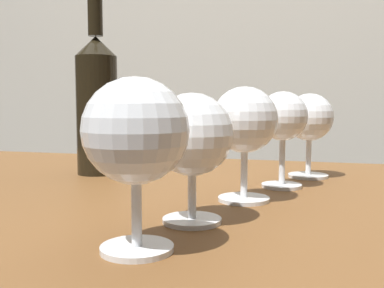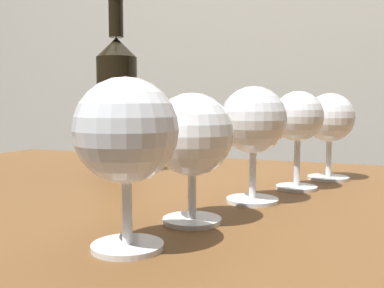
{
  "view_description": "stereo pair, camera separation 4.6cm",
  "coord_description": "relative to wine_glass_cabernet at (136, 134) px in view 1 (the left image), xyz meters",
  "views": [
    {
      "loc": [
        0.2,
        -0.6,
        0.84
      ],
      "look_at": [
        0.07,
        -0.16,
        0.8
      ],
      "focal_mm": 41.15,
      "sensor_mm": 36.0,
      "label": 1
    },
    {
      "loc": [
        0.24,
        -0.59,
        0.84
      ],
      "look_at": [
        0.07,
        -0.16,
        0.8
      ],
      "focal_mm": 41.15,
      "sensor_mm": 36.0,
      "label": 2
    }
  ],
  "objects": [
    {
      "name": "wine_glass_pinot",
      "position": [
        0.02,
        0.1,
        -0.01
      ],
      "size": [
        0.09,
        0.09,
        0.14
      ],
      "color": "white",
      "rests_on": "dining_table"
    },
    {
      "name": "wine_glass_merlot",
      "position": [
        0.14,
        0.43,
        -0.0
      ],
      "size": [
        0.08,
        0.08,
        0.14
      ],
      "color": "white",
      "rests_on": "dining_table"
    },
    {
      "name": "wine_glass_cabernet",
      "position": [
        0.0,
        0.0,
        0.0
      ],
      "size": [
        0.09,
        0.09,
        0.15
      ],
      "color": "white",
      "rests_on": "dining_table"
    },
    {
      "name": "wine_bottle",
      "position": [
        -0.23,
        0.37,
        0.03
      ],
      "size": [
        0.07,
        0.07,
        0.32
      ],
      "color": "black",
      "rests_on": "dining_table"
    },
    {
      "name": "wine_glass_amber",
      "position": [
        0.06,
        0.22,
        0.0
      ],
      "size": [
        0.08,
        0.08,
        0.15
      ],
      "color": "white",
      "rests_on": "dining_table"
    },
    {
      "name": "wine_glass_white",
      "position": [
        0.1,
        0.33,
        0.0
      ],
      "size": [
        0.07,
        0.07,
        0.14
      ],
      "color": "white",
      "rests_on": "dining_table"
    },
    {
      "name": "dining_table",
      "position": [
        -0.05,
        0.26,
        -0.2
      ],
      "size": [
        1.22,
        0.76,
        0.71
      ],
      "color": "brown",
      "rests_on": "ground_plane"
    }
  ]
}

